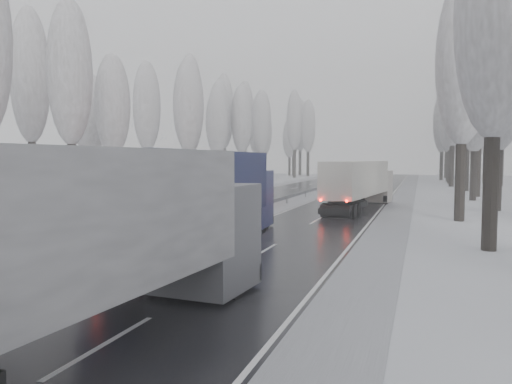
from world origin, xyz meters
The scene contains 52 objects.
carriageway_right centered at (5.25, 30.00, 0.01)m, with size 7.50×200.00×0.03m, color black.
carriageway_left centered at (-5.25, 30.00, 0.01)m, with size 7.50×200.00×0.03m, color black.
median_slush centered at (0.00, 30.00, 0.02)m, with size 3.00×200.00×0.04m, color #A2A5AA.
shoulder_right centered at (10.20, 30.00, 0.02)m, with size 2.40×200.00×0.04m, color #A2A5AA.
shoulder_left centered at (-10.20, 30.00, 0.02)m, with size 2.40×200.00×0.04m, color #A2A5AA.
median_guardrail centered at (0.00, 29.99, 0.60)m, with size 0.12×200.00×0.76m.
tree_16 centered at (15.04, 15.67, 10.67)m, with size 3.60×3.60×16.53m.
tree_18 centered at (14.51, 27.03, 10.70)m, with size 3.60×3.60×16.58m.
tree_20 centered at (17.90, 35.17, 10.14)m, with size 3.60×3.60×15.71m.
tree_22 centered at (17.02, 45.60, 10.24)m, with size 3.60×3.60×15.86m.
tree_24 centered at (17.90, 51.02, 13.19)m, with size 3.60×3.60×20.49m.
tree_26 centered at (17.56, 61.27, 12.10)m, with size 3.60×3.60×18.78m.
tree_28 centered at (16.34, 71.95, 12.64)m, with size 3.60×3.60×19.62m.
tree_29 centered at (23.71, 75.95, 11.67)m, with size 3.60×3.60×18.11m.
tree_30 centered at (16.56, 81.70, 11.52)m, with size 3.60×3.60×17.86m.
tree_31 centered at (22.48, 85.70, 11.97)m, with size 3.60×3.60×18.58m.
tree_32 centered at (16.63, 89.21, 11.18)m, with size 3.60×3.60×17.33m.
tree_33 centered at (19.77, 93.21, 9.26)m, with size 3.60×3.60×14.33m.
tree_34 centered at (15.73, 96.32, 11.37)m, with size 3.60×3.60×17.63m.
tree_35 centered at (24.94, 100.32, 11.77)m, with size 3.60×3.60×18.25m.
tree_36 centered at (17.04, 106.16, 13.02)m, with size 3.60×3.60×20.23m.
tree_37 centered at (24.02, 110.16, 10.56)m, with size 3.60×3.60×16.37m.
tree_38 centered at (18.73, 116.73, 11.59)m, with size 3.60×3.60×17.97m.
tree_39 centered at (21.55, 120.73, 10.45)m, with size 3.60×3.60×16.19m.
tree_58 centered at (-15.13, 24.57, 11.10)m, with size 3.60×3.60×17.21m.
tree_59 centered at (-22.80, 28.57, 11.87)m, with size 3.60×3.60×18.41m.
tree_60 centered at (-17.75, 34.20, 9.59)m, with size 3.60×3.60×14.84m.
tree_61 centered at (-23.52, 38.20, 9.02)m, with size 3.60×3.60×13.95m.
tree_62 centered at (-13.94, 43.73, 10.36)m, with size 3.60×3.60×16.04m.
tree_63 centered at (-21.85, 47.73, 10.89)m, with size 3.60×3.60×16.88m.
tree_64 centered at (-18.26, 52.71, 9.96)m, with size 3.60×3.60×15.42m.
tree_65 centered at (-20.05, 56.71, 12.55)m, with size 3.60×3.60×19.48m.
tree_66 centered at (-18.16, 62.35, 9.84)m, with size 3.60×3.60×15.23m.
tree_67 centered at (-19.54, 66.35, 11.03)m, with size 3.60×3.60×17.09m.
tree_68 centered at (-16.58, 69.11, 10.75)m, with size 3.60×3.60×16.65m.
tree_69 centered at (-21.42, 73.11, 12.46)m, with size 3.60×3.60×19.35m.
tree_70 centered at (-16.33, 79.19, 11.03)m, with size 3.60×3.60×17.09m.
tree_71 centered at (-21.09, 83.19, 12.63)m, with size 3.60×3.60×19.61m.
tree_72 centered at (-18.93, 88.54, 9.76)m, with size 3.60×3.60×15.11m.
tree_73 centered at (-21.82, 92.54, 11.11)m, with size 3.60×3.60×17.22m.
tree_74 centered at (-15.07, 99.33, 12.67)m, with size 3.60×3.60×19.68m.
tree_75 centered at (-24.20, 103.33, 11.99)m, with size 3.60×3.60×18.60m.
tree_76 centered at (-14.05, 108.72, 11.95)m, with size 3.60×3.60×18.55m.
tree_77 centered at (-19.66, 112.72, 9.26)m, with size 3.60×3.60×14.32m.
tree_78 centered at (-17.56, 115.31, 12.59)m, with size 3.60×3.60×19.55m.
tree_79 centered at (-20.33, 119.31, 11.01)m, with size 3.60×3.60×17.07m.
truck_grey_tarp centered at (5.07, -1.86, 2.61)m, with size 4.04×17.54×4.47m.
truck_blue_box centered at (2.31, 12.33, 2.67)m, with size 3.84×17.98×4.58m.
truck_cream_box centered at (7.19, 32.76, 2.36)m, with size 4.38×15.89×4.04m.
box_truck_distant centered at (3.99, 76.00, 1.33)m, with size 2.30×7.02×2.60m.
truck_red_white centered at (-3.27, 19.26, 2.26)m, with size 2.60×15.18×3.88m.
truck_red_red centered at (-5.75, 29.89, 2.54)m, with size 4.76×17.13×4.36m.
Camera 1 is at (12.01, -9.39, 4.24)m, focal length 35.00 mm.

